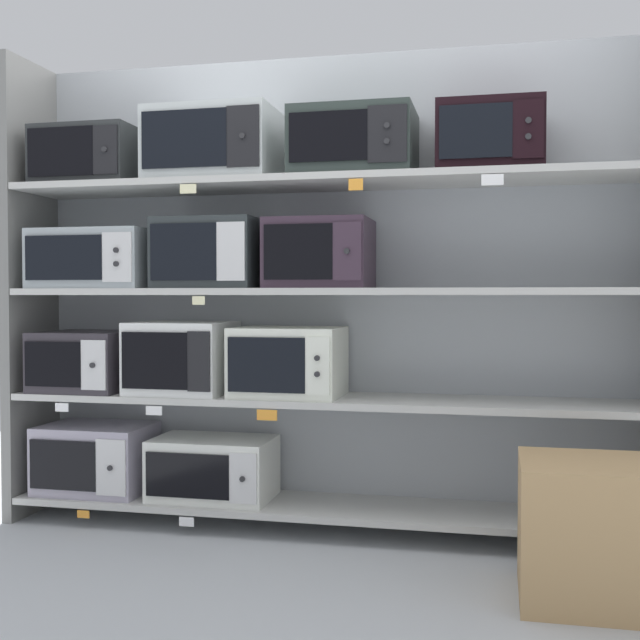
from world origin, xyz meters
TOP-DOWN VIEW (x-y plane):
  - ground at (0.00, -1.00)m, footprint 6.81×6.00m
  - back_panel at (0.00, 0.23)m, footprint 3.01×0.04m
  - upright_left at (-1.43, 0.00)m, footprint 0.05×0.42m
  - shelf_0 at (0.00, 0.00)m, footprint 2.81×0.42m
  - microwave_0 at (-1.09, -0.00)m, footprint 0.50×0.38m
  - microwave_1 at (-0.50, -0.00)m, footprint 0.55×0.36m
  - price_tag_0 at (-1.04, -0.22)m, footprint 0.06×0.00m
  - price_tag_1 at (-0.55, -0.22)m, footprint 0.07×0.00m
  - shelf_1 at (0.00, 0.00)m, footprint 2.81×0.42m
  - microwave_2 at (-1.13, -0.00)m, footprint 0.42×0.43m
  - microwave_3 at (-0.65, -0.00)m, footprint 0.44×0.41m
  - microwave_4 at (-0.14, -0.00)m, footprint 0.48×0.40m
  - price_tag_2 at (-1.14, -0.22)m, footprint 0.06×0.00m
  - price_tag_3 at (-0.70, -0.22)m, footprint 0.08×0.00m
  - price_tag_4 at (-0.18, -0.22)m, footprint 0.09×0.00m
  - shelf_2 at (0.00, 0.00)m, footprint 2.81×0.42m
  - microwave_5 at (-1.07, -0.00)m, footprint 0.55×0.42m
  - microwave_6 at (-0.51, -0.00)m, footprint 0.46×0.39m
  - microwave_7 at (0.00, -0.00)m, footprint 0.45×0.37m
  - price_tag_5 at (-0.49, -0.22)m, footprint 0.06×0.00m
  - shelf_3 at (0.00, 0.00)m, footprint 2.81×0.42m
  - microwave_8 at (-1.11, -0.00)m, footprint 0.47×0.36m
  - microwave_9 at (-0.49, -0.00)m, footprint 0.57×0.41m
  - microwave_10 at (0.15, -0.00)m, footprint 0.53×0.41m
  - microwave_11 at (0.73, -0.00)m, footprint 0.44×0.36m
  - price_tag_6 at (-0.53, -0.22)m, footprint 0.07×0.00m
  - price_tag_7 at (0.20, -0.22)m, footprint 0.06×0.00m
  - price_tag_8 at (0.75, -0.22)m, footprint 0.09×0.00m
  - shipping_carton at (1.08, -0.59)m, footprint 0.45×0.45m

SIDE VIEW (x-z plane):
  - ground at x=0.00m, z-range -0.02..0.00m
  - price_tag_1 at x=-0.55m, z-range 0.05..0.09m
  - price_tag_0 at x=-1.04m, z-range 0.05..0.09m
  - shelf_0 at x=0.00m, z-range 0.09..0.12m
  - shipping_carton at x=1.08m, z-range 0.00..0.48m
  - microwave_1 at x=-0.50m, z-range 0.12..0.40m
  - microwave_0 at x=-1.09m, z-range 0.12..0.44m
  - price_tag_4 at x=-0.18m, z-range 0.52..0.57m
  - price_tag_3 at x=-0.70m, z-range 0.53..0.57m
  - price_tag_2 at x=-1.14m, z-range 0.53..0.57m
  - shelf_1 at x=0.00m, z-range 0.57..0.60m
  - microwave_2 at x=-1.13m, z-range 0.60..0.88m
  - microwave_4 at x=-0.14m, z-range 0.60..0.91m
  - microwave_3 at x=-0.65m, z-range 0.60..0.93m
  - price_tag_5 at x=-0.49m, z-range 1.01..1.05m
  - shelf_2 at x=0.00m, z-range 1.05..1.08m
  - back_panel at x=0.00m, z-range 0.00..2.17m
  - upright_left at x=-1.43m, z-range 0.00..2.17m
  - microwave_5 at x=-1.07m, z-range 1.08..1.36m
  - microwave_7 at x=0.00m, z-range 1.08..1.39m
  - microwave_6 at x=-0.51m, z-range 1.08..1.40m
  - price_tag_7 at x=0.20m, z-range 1.48..1.53m
  - price_tag_8 at x=0.75m, z-range 1.49..1.53m
  - price_tag_6 at x=-0.53m, z-range 1.49..1.53m
  - shelf_3 at x=0.00m, z-range 1.54..1.57m
  - microwave_8 at x=-1.11m, z-range 1.57..1.84m
  - microwave_11 at x=0.73m, z-range 1.57..1.86m
  - microwave_10 at x=0.15m, z-range 1.57..1.86m
  - microwave_9 at x=-0.49m, z-range 1.57..1.89m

